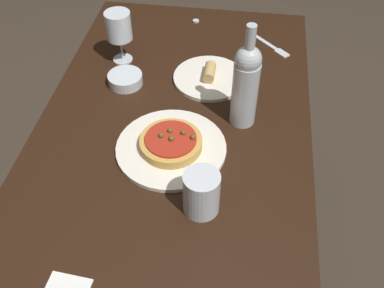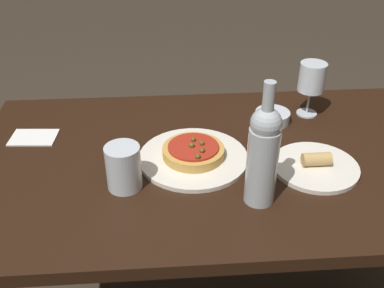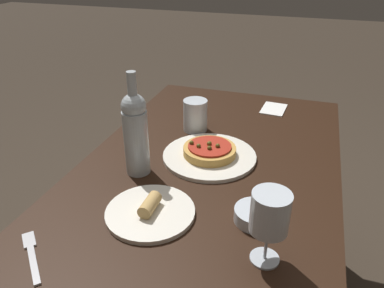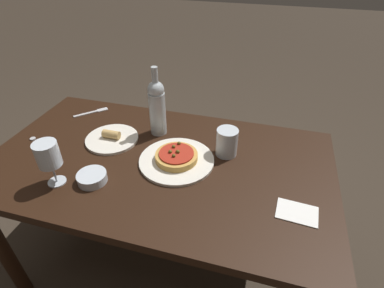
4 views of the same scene
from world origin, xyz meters
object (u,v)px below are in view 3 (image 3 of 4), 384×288
(dinner_plate, at_px, (209,156))
(wine_glass, at_px, (270,214))
(pizza, at_px, (210,150))
(fork, at_px, (32,253))
(side_plate, at_px, (150,211))
(dining_table, at_px, (206,195))
(wine_bottle, at_px, (136,132))
(side_bowl, at_px, (256,215))
(water_cup, at_px, (195,115))

(dinner_plate, bearing_deg, wine_glass, 31.17)
(dinner_plate, distance_m, pizza, 0.02)
(fork, bearing_deg, wine_glass, -119.02)
(fork, bearing_deg, side_plate, -88.27)
(dining_table, bearing_deg, pizza, -171.53)
(wine_bottle, bearing_deg, dining_table, 109.78)
(dinner_plate, distance_m, side_bowl, 0.32)
(dinner_plate, relative_size, fork, 2.20)
(dining_table, relative_size, wine_bottle, 4.42)
(dinner_plate, distance_m, wine_glass, 0.46)
(pizza, height_order, fork, pizza)
(water_cup, xyz_separation_m, side_plate, (0.49, 0.04, -0.05))
(wine_glass, bearing_deg, dinner_plate, -148.83)
(pizza, bearing_deg, water_cup, -149.83)
(water_cup, bearing_deg, fork, -12.42)
(dining_table, distance_m, fork, 0.53)
(dining_table, distance_m, wine_glass, 0.43)
(pizza, xyz_separation_m, side_plate, (0.32, -0.07, -0.02))
(dinner_plate, height_order, water_cup, water_cup)
(dining_table, height_order, wine_bottle, wine_bottle)
(wine_glass, relative_size, fork, 1.28)
(wine_bottle, relative_size, side_bowl, 2.88)
(pizza, bearing_deg, wine_glass, 31.20)
(side_bowl, bearing_deg, pizza, -143.72)
(fork, bearing_deg, pizza, -71.62)
(dinner_plate, xyz_separation_m, water_cup, (-0.18, -0.10, 0.05))
(wine_bottle, distance_m, water_cup, 0.34)
(side_bowl, bearing_deg, wine_glass, 18.33)
(wine_bottle, height_order, fork, wine_bottle)
(water_cup, xyz_separation_m, fork, (0.70, -0.15, -0.05))
(wine_glass, height_order, water_cup, wine_glass)
(pizza, distance_m, side_plate, 0.32)
(dinner_plate, bearing_deg, side_plate, -11.70)
(pizza, xyz_separation_m, water_cup, (-0.18, -0.10, 0.03))
(dining_table, distance_m, side_plate, 0.27)
(fork, height_order, side_plate, side_plate)
(dinner_plate, xyz_separation_m, pizza, (0.00, -0.00, 0.02))
(fork, relative_size, side_plate, 0.59)
(dining_table, distance_m, pizza, 0.14)
(pizza, xyz_separation_m, side_bowl, (0.26, 0.19, -0.01))
(dining_table, height_order, pizza, pizza)
(pizza, distance_m, fork, 0.58)
(dinner_plate, bearing_deg, side_bowl, 36.24)
(wine_bottle, bearing_deg, side_bowl, 72.50)
(pizza, height_order, water_cup, water_cup)
(dining_table, bearing_deg, dinner_plate, -171.70)
(wine_bottle, relative_size, fork, 2.29)
(dining_table, xyz_separation_m, water_cup, (-0.25, -0.11, 0.15))
(wine_glass, distance_m, side_bowl, 0.17)
(pizza, bearing_deg, wine_bottle, -51.52)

